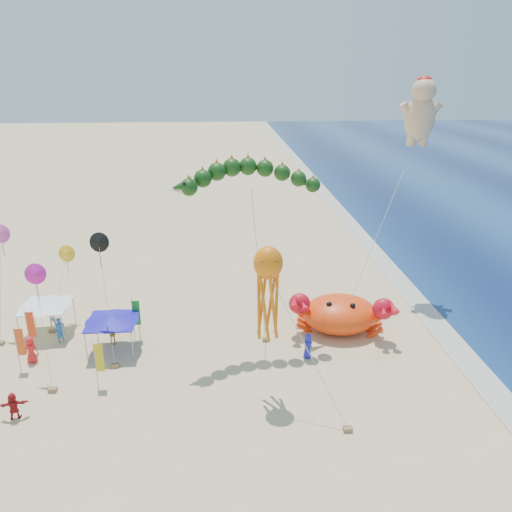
{
  "coord_description": "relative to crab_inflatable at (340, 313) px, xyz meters",
  "views": [
    {
      "loc": [
        -4.26,
        -29.58,
        18.44
      ],
      "look_at": [
        -2.0,
        2.0,
        6.5
      ],
      "focal_mm": 35.0,
      "sensor_mm": 36.0,
      "label": 1
    }
  ],
  "objects": [
    {
      "name": "ground",
      "position": [
        -4.33,
        -2.95,
        -1.45
      ],
      "size": [
        320.0,
        320.0,
        0.0
      ],
      "primitive_type": "plane",
      "color": "#D1B784",
      "rests_on": "ground"
    },
    {
      "name": "foam_strip",
      "position": [
        7.67,
        -2.95,
        -1.44
      ],
      "size": [
        320.0,
        320.0,
        0.0
      ],
      "primitive_type": "plane",
      "color": "silver",
      "rests_on": "ground"
    },
    {
      "name": "crab_inflatable",
      "position": [
        0.0,
        0.0,
        0.0
      ],
      "size": [
        7.5,
        5.64,
        3.29
      ],
      "color": "#FB3E0D",
      "rests_on": "ground"
    },
    {
      "name": "dragon_kite",
      "position": [
        -6.8,
        -1.01,
        10.18
      ],
      "size": [
        10.09,
        4.91,
        12.75
      ],
      "color": "#12380F",
      "rests_on": "ground"
    },
    {
      "name": "cherub_kite",
      "position": [
        7.25,
        7.12,
        13.96
      ],
      "size": [
        8.94,
        8.82,
        17.92
      ],
      "color": "#E0B289",
      "rests_on": "ground"
    },
    {
      "name": "octopus_kite",
      "position": [
        -6.09,
        -7.16,
        5.57
      ],
      "size": [
        5.12,
        4.78,
        9.36
      ],
      "color": "orange",
      "rests_on": "ground"
    },
    {
      "name": "canopy_blue",
      "position": [
        -16.26,
        -1.57,
        0.99
      ],
      "size": [
        3.59,
        3.59,
        2.71
      ],
      "color": "gray",
      "rests_on": "ground"
    },
    {
      "name": "canopy_white",
      "position": [
        -21.57,
        1.14,
        0.99
      ],
      "size": [
        3.61,
        3.61,
        2.71
      ],
      "color": "gray",
      "rests_on": "ground"
    },
    {
      "name": "feather_flags",
      "position": [
        -18.63,
        -2.84,
        0.56
      ],
      "size": [
        7.46,
        5.85,
        3.2
      ],
      "color": "gray",
      "rests_on": "ground"
    },
    {
      "name": "beachgoers",
      "position": [
        -17.61,
        -2.7,
        -0.57
      ],
      "size": [
        19.61,
        11.83,
        1.9
      ],
      "color": "#2127C5",
      "rests_on": "ground"
    },
    {
      "name": "small_kites",
      "position": [
        -20.2,
        -0.28,
        4.75
      ],
      "size": [
        8.99,
        11.11,
        8.62
      ],
      "color": "black",
      "rests_on": "ground"
    }
  ]
}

